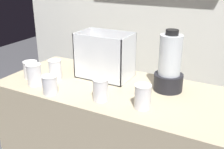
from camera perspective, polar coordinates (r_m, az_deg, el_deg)
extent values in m
cube|color=tan|center=(1.90, 0.00, -15.00)|extent=(1.40, 0.64, 0.90)
cube|color=silver|center=(2.26, 9.46, 12.79)|extent=(2.60, 0.04, 2.50)
cube|color=white|center=(1.83, -1.44, -0.30)|extent=(0.34, 0.22, 0.01)
cube|color=white|center=(1.69, -3.26, 3.06)|extent=(0.34, 0.01, 0.30)
cube|color=white|center=(1.87, 0.13, 4.89)|extent=(0.34, 0.01, 0.30)
cube|color=white|center=(1.87, -6.03, 4.74)|extent=(0.01, 0.22, 0.30)
cube|color=white|center=(1.71, 3.47, 3.21)|extent=(0.01, 0.22, 0.30)
cone|color=orange|center=(1.83, -1.46, 0.46)|extent=(0.15, 0.15, 0.03)
cone|color=orange|center=(1.81, 0.01, 0.03)|extent=(0.18, 0.05, 0.03)
cone|color=orange|center=(1.85, -3.22, 0.70)|extent=(0.07, 0.15, 0.04)
cone|color=orange|center=(1.84, -3.37, 0.55)|extent=(0.16, 0.05, 0.03)
cone|color=orange|center=(1.84, -2.91, 1.57)|extent=(0.12, 0.18, 0.03)
cone|color=orange|center=(1.82, -2.07, 1.18)|extent=(0.05, 0.18, 0.03)
cone|color=orange|center=(1.80, -0.68, 0.78)|extent=(0.18, 0.09, 0.03)
cone|color=orange|center=(1.82, -2.88, 1.24)|extent=(0.15, 0.03, 0.03)
cone|color=orange|center=(1.78, -0.63, 2.38)|extent=(0.19, 0.06, 0.04)
cone|color=orange|center=(1.77, 0.06, 1.27)|extent=(0.11, 0.13, 0.03)
cylinder|color=black|center=(1.65, 11.62, -1.52)|extent=(0.17, 0.17, 0.10)
cylinder|color=silver|center=(1.59, 12.06, 3.99)|extent=(0.13, 0.13, 0.23)
cylinder|color=orange|center=(1.62, 11.80, 0.75)|extent=(0.12, 0.12, 0.04)
cylinder|color=black|center=(1.56, 12.44, 8.59)|extent=(0.07, 0.07, 0.03)
cylinder|color=white|center=(1.87, -16.59, 0.91)|extent=(0.09, 0.09, 0.11)
cylinder|color=yellow|center=(1.88, -16.54, 0.46)|extent=(0.08, 0.08, 0.07)
cylinder|color=white|center=(1.85, -16.77, 2.53)|extent=(0.09, 0.09, 0.01)
cylinder|color=white|center=(1.75, -15.90, -0.08)|extent=(0.09, 0.09, 0.13)
cylinder|color=orange|center=(1.76, -15.81, -0.93)|extent=(0.08, 0.08, 0.07)
cylinder|color=white|center=(1.73, -16.13, 1.97)|extent=(0.09, 0.09, 0.01)
cylinder|color=white|center=(1.80, -11.75, 0.89)|extent=(0.08, 0.08, 0.13)
cylinder|color=maroon|center=(1.80, -11.72, 0.49)|extent=(0.07, 0.07, 0.10)
cylinder|color=white|center=(1.78, -11.91, 2.87)|extent=(0.08, 0.08, 0.01)
cylinder|color=white|center=(1.61, -12.81, -2.21)|extent=(0.09, 0.09, 0.10)
cylinder|color=maroon|center=(1.61, -12.77, -2.73)|extent=(0.08, 0.08, 0.07)
cylinder|color=white|center=(1.58, -12.98, -0.39)|extent=(0.09, 0.09, 0.01)
cylinder|color=white|center=(1.49, -2.42, -3.28)|extent=(0.08, 0.08, 0.12)
cylinder|color=red|center=(1.50, -2.40, -3.95)|extent=(0.08, 0.08, 0.08)
cylinder|color=white|center=(1.46, -2.45, -1.06)|extent=(0.09, 0.09, 0.01)
cylinder|color=white|center=(1.41, 6.42, -4.71)|extent=(0.09, 0.09, 0.12)
cylinder|color=orange|center=(1.42, 6.38, -5.43)|extent=(0.08, 0.08, 0.08)
cylinder|color=white|center=(1.39, 6.53, -2.33)|extent=(0.09, 0.09, 0.01)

